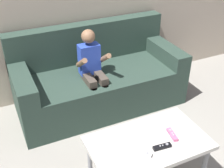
{
  "coord_description": "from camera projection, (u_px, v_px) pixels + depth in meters",
  "views": [
    {
      "loc": [
        -1.21,
        -1.17,
        1.95
      ],
      "look_at": [
        -0.29,
        0.8,
        0.61
      ],
      "focal_mm": 46.35,
      "sensor_mm": 36.0,
      "label": 1
    }
  ],
  "objects": [
    {
      "name": "couch",
      "position": [
        98.0,
        79.0,
        3.23
      ],
      "size": [
        1.81,
        0.8,
        0.87
      ],
      "color": "#2D4238",
      "rests_on": "ground"
    },
    {
      "name": "person_seated_on_couch",
      "position": [
        93.0,
        69.0,
        2.92
      ],
      "size": [
        0.3,
        0.36,
        0.94
      ],
      "color": "#4C4238",
      "rests_on": "ground"
    },
    {
      "name": "coffee_table",
      "position": [
        148.0,
        145.0,
        2.19
      ],
      "size": [
        0.9,
        0.53,
        0.45
      ],
      "color": "beige",
      "rests_on": "ground"
    },
    {
      "name": "game_remote_pink_near_edge",
      "position": [
        172.0,
        134.0,
        2.21
      ],
      "size": [
        0.06,
        0.14,
        0.03
      ],
      "color": "pink",
      "rests_on": "coffee_table"
    },
    {
      "name": "game_remote_black_center",
      "position": [
        162.0,
        147.0,
        2.1
      ],
      "size": [
        0.14,
        0.05,
        0.03
      ],
      "color": "black",
      "rests_on": "coffee_table"
    },
    {
      "name": "game_remote_white_far_corner",
      "position": [
        142.0,
        153.0,
        2.04
      ],
      "size": [
        0.13,
        0.12,
        0.03
      ],
      "color": "white",
      "rests_on": "coffee_table"
    }
  ]
}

